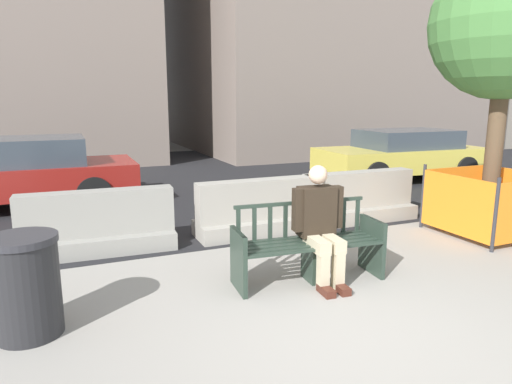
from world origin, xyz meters
name	(u,v)px	position (x,y,z in m)	size (l,w,h in m)	color
ground_plane	(355,334)	(0.00, 0.00, 0.00)	(200.00, 200.00, 0.00)	gray
street_asphalt	(158,178)	(0.00, 8.70, 0.00)	(120.00, 12.00, 0.01)	black
street_bench	(308,247)	(0.22, 1.24, 0.40)	(1.73, 0.67, 0.88)	#28382D
seated_person	(320,222)	(0.33, 1.18, 0.69)	(0.59, 0.75, 1.31)	#2D2319
jersey_barrier_centre	(261,212)	(0.48, 3.15, 0.34)	(2.00, 0.68, 0.84)	#9E998E
jersey_barrier_left	(98,227)	(-1.88, 3.22, 0.34)	(2.03, 0.77, 0.84)	gray
jersey_barrier_right	(358,201)	(2.30, 3.20, 0.34)	(2.01, 0.71, 0.84)	#9E998E
street_tree	(507,25)	(3.66, 1.77, 3.05)	(2.13, 2.13, 4.14)	brown
construction_fence	(489,201)	(3.66, 1.77, 0.51)	(1.38, 1.38, 1.02)	#2D2D33
car_taxi_near	(402,154)	(5.71, 6.11, 0.66)	(4.29, 2.09, 1.27)	#DBC64C
car_sedan_mid	(16,173)	(-3.08, 6.53, 0.67)	(4.41, 1.92, 1.32)	maroon
trash_bin	(26,286)	(-2.63, 1.13, 0.45)	(0.59, 0.59, 0.90)	#232326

